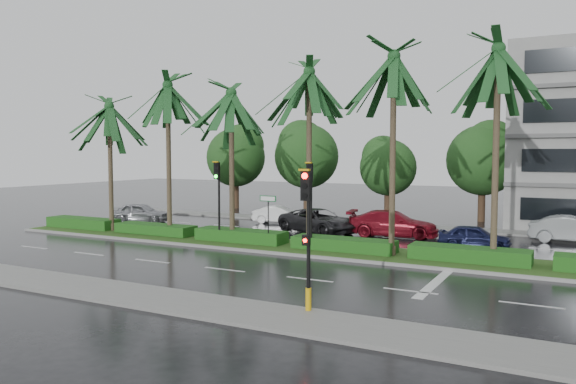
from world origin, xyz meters
The scene contains 18 objects.
ground centered at (0.00, 0.00, 0.00)m, with size 120.00×120.00×0.00m, color black.
near_sidewalk centered at (0.00, -10.20, 0.06)m, with size 40.00×2.40×0.12m, color slate.
far_sidewalk centered at (0.00, 12.00, 0.06)m, with size 40.00×2.00×0.12m, color slate.
median centered at (0.00, 1.00, 0.08)m, with size 36.00×4.00×0.15m.
hedge centered at (0.00, 1.00, 0.45)m, with size 35.20×1.40×0.60m.
lane_markings centered at (3.04, -0.43, 0.01)m, with size 34.00×13.06×0.01m.
palm_row centered at (-1.24, 1.02, 8.12)m, with size 26.30×4.20×10.07m.
signal_near centered at (6.00, -9.39, 2.50)m, with size 0.34×0.45×4.36m.
signal_median_left centered at (-4.00, 0.30, 3.00)m, with size 0.34×0.42×4.36m.
signal_median_right centered at (1.50, 0.30, 3.00)m, with size 0.34×0.42×4.36m.
street_sign centered at (-1.00, 0.48, 2.12)m, with size 0.95×0.09×2.60m.
bg_trees centered at (-0.68, 17.59, 4.70)m, with size 33.08×5.35×7.72m.
car_silver centered at (-14.40, 5.67, 0.71)m, with size 4.16×1.68×1.42m, color #9B9CA2.
car_white centered at (-5.50, 9.92, 0.61)m, with size 3.69×1.29×1.21m, color silver.
car_darkgrey centered at (-1.00, 6.78, 0.75)m, with size 5.38×2.48×1.50m, color #232326.
car_red centered at (3.50, 7.50, 0.77)m, with size 5.30×2.15×1.54m, color maroon.
car_blue centered at (8.50, 5.39, 0.62)m, with size 3.62×1.45×1.23m, color #161B42.
car_grey centered at (13.00, 9.73, 0.74)m, with size 4.51×1.57×1.48m, color slate.
Camera 1 is at (13.31, -24.60, 4.96)m, focal length 35.00 mm.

